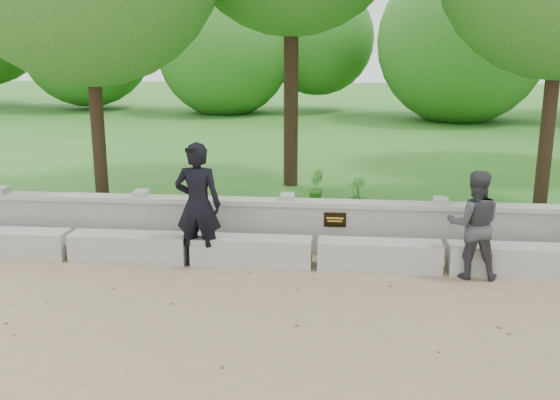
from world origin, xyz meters
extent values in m
plane|color=#957A5B|center=(0.00, 0.00, 0.00)|extent=(80.00, 80.00, 0.00)
cube|color=#3F7326|center=(0.00, 14.00, 0.12)|extent=(40.00, 22.00, 0.25)
cube|color=beige|center=(-5.00, 1.90, 0.23)|extent=(1.90, 0.45, 0.45)
cube|color=beige|center=(-3.00, 1.90, 0.23)|extent=(1.90, 0.45, 0.45)
cube|color=beige|center=(-1.00, 1.90, 0.23)|extent=(1.90, 0.45, 0.45)
cube|color=beige|center=(1.00, 1.90, 0.23)|extent=(1.90, 0.45, 0.45)
cube|color=beige|center=(3.00, 1.90, 0.23)|extent=(1.90, 0.45, 0.45)
cube|color=#B7B4AD|center=(0.00, 2.60, 0.41)|extent=(12.50, 0.25, 0.82)
cube|color=beige|center=(0.00, 2.60, 0.86)|extent=(12.50, 0.35, 0.08)
cube|color=black|center=(0.30, 2.46, 0.62)|extent=(0.36, 0.02, 0.24)
imported|color=black|center=(-1.82, 1.80, 0.99)|extent=(0.73, 0.49, 1.98)
cube|color=black|center=(-1.82, 1.40, 1.91)|extent=(0.14, 0.02, 0.07)
imported|color=#38383C|center=(2.36, 1.72, 0.82)|extent=(0.83, 0.66, 1.63)
cylinder|color=#382619|center=(-4.40, 4.41, 2.20)|extent=(0.26, 0.26, 3.90)
cylinder|color=#382619|center=(-0.78, 6.61, 2.65)|extent=(0.32, 0.32, 4.80)
cylinder|color=#382619|center=(4.20, 4.68, 2.19)|extent=(0.26, 0.26, 3.87)
imported|color=#448E30|center=(-4.91, 3.30, 0.52)|extent=(0.33, 0.33, 0.53)
imported|color=#448E30|center=(-0.13, 4.95, 0.59)|extent=(0.37, 0.43, 0.69)
imported|color=#448E30|center=(0.69, 4.39, 0.59)|extent=(0.51, 0.51, 0.68)
camera|label=1|loc=(0.39, -7.38, 3.41)|focal=40.00mm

